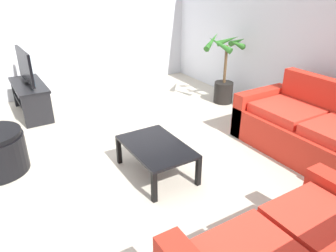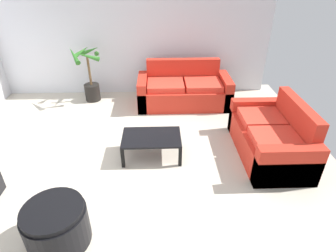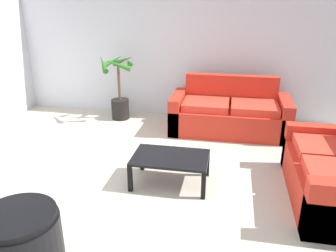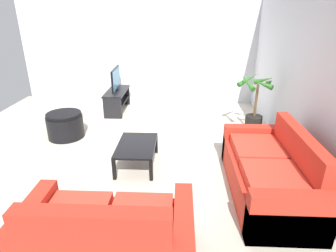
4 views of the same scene
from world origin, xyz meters
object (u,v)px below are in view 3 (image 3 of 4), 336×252
couch_main (229,114)px  potted_palm (119,93)px  coffee_table (170,160)px  ottoman (21,239)px

couch_main → potted_palm: bearing=172.6°
potted_palm → coffee_table: bearing=-57.5°
couch_main → coffee_table: couch_main is taller
coffee_table → couch_main: bearing=70.5°
couch_main → potted_palm: 2.05m
couch_main → potted_palm: size_ratio=1.61×
couch_main → ottoman: couch_main is taller
couch_main → ottoman: (-1.67, -3.42, -0.06)m
coffee_table → potted_palm: size_ratio=0.76×
coffee_table → ottoman: size_ratio=1.33×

